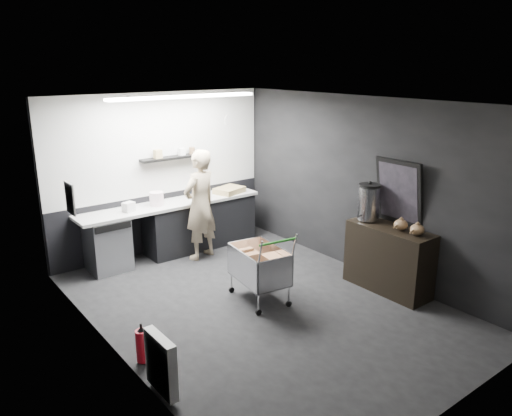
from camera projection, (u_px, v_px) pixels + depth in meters
floor at (261, 305)px, 6.76m from camera, size 5.50×5.50×0.00m
ceiling at (261, 102)px, 6.00m from camera, size 5.50×5.50×0.00m
wall_back at (161, 173)px, 8.47m from camera, size 5.50×0.00×5.50m
wall_front at (458, 282)px, 4.29m from camera, size 5.50×0.00×5.50m
wall_left at (111, 243)px, 5.21m from camera, size 0.00×5.50×5.50m
wall_right at (364, 187)px, 7.55m from camera, size 0.00×5.50×5.50m
kitchen_wall_panel at (160, 144)px, 8.31m from camera, size 3.95×0.02×1.70m
dado_panel at (164, 221)px, 8.69m from camera, size 3.95×0.02×1.00m
floating_shelf at (174, 157)px, 8.41m from camera, size 1.20×0.22×0.04m
wall_clock at (229, 120)px, 9.04m from camera, size 0.20×0.03×0.20m
poster at (70, 198)px, 6.15m from camera, size 0.02×0.30×0.40m
poster_red_band at (70, 193)px, 6.13m from camera, size 0.02×0.22×0.10m
radiator at (161, 364)px, 4.84m from camera, size 0.10×0.50×0.60m
ceiling_strip at (184, 97)px, 7.41m from camera, size 2.40×0.20×0.04m
prep_counter at (180, 226)px, 8.55m from camera, size 3.20×0.61×0.90m
person at (200, 205)px, 8.16m from camera, size 0.76×0.60×1.83m
shopping_cart at (259, 267)px, 6.79m from camera, size 0.67×0.99×1.02m
sideboard at (388, 250)px, 7.09m from camera, size 0.54×1.26×1.88m
fire_extinguisher at (142, 345)px, 5.41m from camera, size 0.14×0.14×0.46m
cardboard_box at (229, 190)px, 8.96m from camera, size 0.59×0.50×0.10m
pink_tub at (157, 199)px, 8.16m from camera, size 0.23×0.23×0.23m
white_container at (129, 207)px, 7.83m from camera, size 0.21×0.18×0.15m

